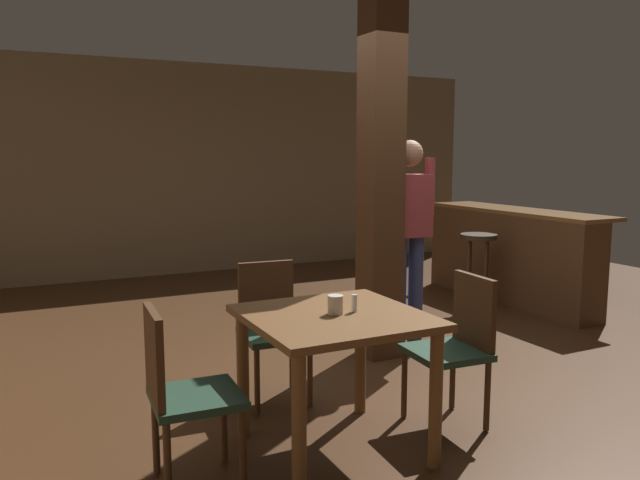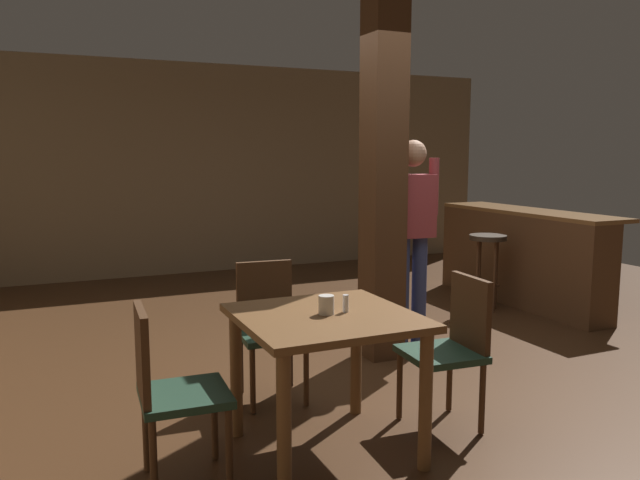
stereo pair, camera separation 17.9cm
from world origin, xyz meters
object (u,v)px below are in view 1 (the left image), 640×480
at_px(chair_north, 271,323).
at_px(bar_stool_near, 478,252).
at_px(standing_person, 408,230).
at_px(bar_counter, 509,255).
at_px(napkin_cup, 335,305).
at_px(dining_table, 335,339).
at_px(salt_shaker, 354,303).
at_px(chair_west, 180,388).
at_px(chair_east, 457,342).

relative_size(chair_north, bar_stool_near, 1.13).
distance_m(standing_person, bar_counter, 2.24).
distance_m(standing_person, bar_stool_near, 1.73).
bearing_deg(napkin_cup, bar_stool_near, 37.36).
distance_m(dining_table, salt_shaker, 0.22).
height_order(chair_north, standing_person, standing_person).
relative_size(dining_table, chair_west, 1.02).
bearing_deg(napkin_cup, standing_person, 43.94).
bearing_deg(chair_east, salt_shaker, -179.66).
relative_size(chair_north, standing_person, 0.52).
xyz_separation_m(salt_shaker, bar_stool_near, (2.69, 2.14, -0.22)).
distance_m(napkin_cup, salt_shaker, 0.11).
xyz_separation_m(chair_north, salt_shaker, (0.13, -0.87, 0.31)).
height_order(dining_table, chair_east, chair_east).
distance_m(chair_north, bar_stool_near, 3.09).
bearing_deg(chair_west, chair_east, 0.32).
bearing_deg(bar_counter, standing_person, -154.50).
height_order(chair_north, bar_stool_near, chair_north).
bearing_deg(bar_counter, bar_stool_near, -168.98).
relative_size(standing_person, bar_stool_near, 2.19).
bearing_deg(bar_counter, chair_north, -157.66).
height_order(salt_shaker, standing_person, standing_person).
bearing_deg(dining_table, chair_west, -179.03).
bearing_deg(chair_east, dining_table, 179.65).
height_order(chair_east, bar_stool_near, chair_east).
height_order(dining_table, bar_stool_near, bar_stool_near).
bearing_deg(dining_table, chair_north, 91.14).
relative_size(dining_table, napkin_cup, 9.01).
bearing_deg(chair_west, bar_counter, 28.39).
bearing_deg(standing_person, bar_stool_near, 30.02).
xyz_separation_m(napkin_cup, bar_counter, (3.32, 2.24, -0.30)).
relative_size(dining_table, bar_counter, 0.40).
bearing_deg(bar_stool_near, salt_shaker, -141.45).
xyz_separation_m(salt_shaker, standing_person, (1.24, 1.30, 0.18)).
bearing_deg(napkin_cup, salt_shaker, -1.83).
xyz_separation_m(chair_north, napkin_cup, (0.02, -0.87, 0.31)).
bearing_deg(bar_counter, napkin_cup, -146.00).
height_order(chair_west, napkin_cup, chair_west).
bearing_deg(chair_east, chair_west, -179.68).
xyz_separation_m(dining_table, chair_west, (-0.84, -0.01, -0.13)).
relative_size(napkin_cup, standing_person, 0.06).
xyz_separation_m(chair_west, bar_counter, (4.16, 2.25, 0.01)).
height_order(chair_west, bar_stool_near, chair_west).
distance_m(chair_north, bar_counter, 3.61).
bearing_deg(bar_stool_near, bar_counter, 11.02).
relative_size(standing_person, bar_counter, 0.76).
bearing_deg(salt_shaker, bar_stool_near, 38.55).
distance_m(chair_east, napkin_cup, 0.88).
distance_m(dining_table, bar_stool_near, 3.52).
bearing_deg(napkin_cup, chair_west, -179.41).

